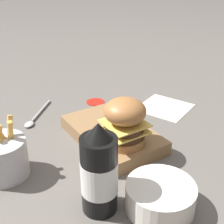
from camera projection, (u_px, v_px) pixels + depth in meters
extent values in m
plane|color=#5B5651|center=(101.00, 150.00, 0.82)|extent=(6.00, 6.00, 0.00)
cube|color=olive|center=(112.00, 134.00, 0.86)|extent=(0.29, 0.17, 0.04)
cylinder|color=#9E6638|center=(124.00, 139.00, 0.78)|extent=(0.10, 0.10, 0.02)
cylinder|color=#422819|center=(125.00, 133.00, 0.77)|extent=(0.09, 0.09, 0.02)
cube|color=#EAC656|center=(125.00, 130.00, 0.77)|extent=(0.10, 0.10, 0.00)
cylinder|color=#422819|center=(125.00, 126.00, 0.76)|extent=(0.09, 0.09, 0.02)
cube|color=#EAC656|center=(125.00, 123.00, 0.76)|extent=(0.10, 0.10, 0.00)
ellipsoid|color=#9E6638|center=(125.00, 111.00, 0.74)|extent=(0.10, 0.10, 0.06)
cylinder|color=black|center=(99.00, 175.00, 0.60)|extent=(0.07, 0.07, 0.17)
cylinder|color=silver|center=(99.00, 176.00, 0.60)|extent=(0.07, 0.07, 0.07)
cone|color=black|center=(98.00, 131.00, 0.55)|extent=(0.05, 0.05, 0.03)
cylinder|color=#B7B7BC|center=(3.00, 158.00, 0.71)|extent=(0.11, 0.11, 0.09)
cube|color=gold|center=(1.00, 143.00, 0.69)|extent=(0.02, 0.02, 0.06)
cube|color=gold|center=(10.00, 134.00, 0.71)|extent=(0.03, 0.03, 0.08)
cube|color=gold|center=(11.00, 136.00, 0.70)|extent=(0.03, 0.01, 0.08)
cube|color=gold|center=(4.00, 139.00, 0.70)|extent=(0.03, 0.03, 0.07)
cylinder|color=silver|center=(160.00, 197.00, 0.62)|extent=(0.14, 0.14, 0.06)
cylinder|color=beige|center=(161.00, 187.00, 0.61)|extent=(0.12, 0.12, 0.01)
cylinder|color=#B2B2B7|center=(41.00, 110.00, 1.01)|extent=(0.11, 0.11, 0.01)
ellipsoid|color=#B2B2B7|center=(29.00, 124.00, 0.93)|extent=(0.04, 0.04, 0.01)
cylinder|color=#B21E14|center=(95.00, 102.00, 1.08)|extent=(0.06, 0.06, 0.00)
cube|color=beige|center=(165.00, 107.00, 1.04)|extent=(0.20, 0.20, 0.00)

